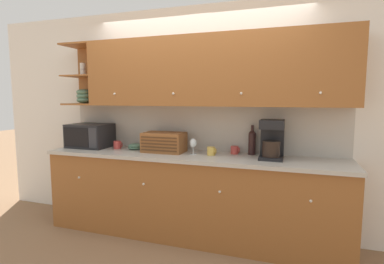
{
  "coord_description": "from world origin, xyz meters",
  "views": [
    {
      "loc": [
        1.06,
        -3.35,
        1.55
      ],
      "look_at": [
        0.0,
        -0.2,
        1.17
      ],
      "focal_mm": 28.0,
      "sensor_mm": 36.0,
      "label": 1
    }
  ],
  "objects_px": {
    "wine_bottle": "(252,141)",
    "microwave": "(90,136)",
    "mug": "(235,150)",
    "coffee_maker": "(272,139)",
    "mug_blue_second": "(211,151)",
    "bread_box": "(164,142)",
    "mug_patterned_third": "(117,145)",
    "bowl_stack_on_counter": "(135,146)",
    "wine_glass": "(193,144)"
  },
  "relations": [
    {
      "from": "coffee_maker",
      "to": "wine_glass",
      "type": "bearing_deg",
      "value": -178.04
    },
    {
      "from": "wine_bottle",
      "to": "bread_box",
      "type": "bearing_deg",
      "value": -170.62
    },
    {
      "from": "wine_glass",
      "to": "mug",
      "type": "bearing_deg",
      "value": 20.71
    },
    {
      "from": "mug",
      "to": "bread_box",
      "type": "bearing_deg",
      "value": -170.35
    },
    {
      "from": "mug_patterned_third",
      "to": "coffee_maker",
      "type": "relative_size",
      "value": 0.26
    },
    {
      "from": "bread_box",
      "to": "microwave",
      "type": "bearing_deg",
      "value": 178.98
    },
    {
      "from": "bowl_stack_on_counter",
      "to": "mug",
      "type": "distance_m",
      "value": 1.2
    },
    {
      "from": "wine_bottle",
      "to": "mug_patterned_third",
      "type": "bearing_deg",
      "value": -175.01
    },
    {
      "from": "bread_box",
      "to": "wine_bottle",
      "type": "bearing_deg",
      "value": 9.38
    },
    {
      "from": "bread_box",
      "to": "mug_blue_second",
      "type": "height_order",
      "value": "bread_box"
    },
    {
      "from": "bowl_stack_on_counter",
      "to": "coffee_maker",
      "type": "relative_size",
      "value": 0.45
    },
    {
      "from": "mug_patterned_third",
      "to": "coffee_maker",
      "type": "height_order",
      "value": "coffee_maker"
    },
    {
      "from": "bowl_stack_on_counter",
      "to": "mug_blue_second",
      "type": "distance_m",
      "value": 0.97
    },
    {
      "from": "mug_patterned_third",
      "to": "mug_blue_second",
      "type": "bearing_deg",
      "value": -1.98
    },
    {
      "from": "mug",
      "to": "coffee_maker",
      "type": "relative_size",
      "value": 0.25
    },
    {
      "from": "wine_glass",
      "to": "wine_bottle",
      "type": "distance_m",
      "value": 0.64
    },
    {
      "from": "microwave",
      "to": "bowl_stack_on_counter",
      "type": "bearing_deg",
      "value": 3.07
    },
    {
      "from": "wine_glass",
      "to": "mug_patterned_third",
      "type": "bearing_deg",
      "value": 177.15
    },
    {
      "from": "bread_box",
      "to": "coffee_maker",
      "type": "xyz_separation_m",
      "value": [
        1.19,
        0.0,
        0.09
      ]
    },
    {
      "from": "mug_blue_second",
      "to": "bowl_stack_on_counter",
      "type": "bearing_deg",
      "value": 175.76
    },
    {
      "from": "bowl_stack_on_counter",
      "to": "coffee_maker",
      "type": "xyz_separation_m",
      "value": [
        1.59,
        -0.05,
        0.17
      ]
    },
    {
      "from": "bread_box",
      "to": "wine_glass",
      "type": "xyz_separation_m",
      "value": [
        0.36,
        -0.03,
        0.01
      ]
    },
    {
      "from": "bowl_stack_on_counter",
      "to": "mug_blue_second",
      "type": "relative_size",
      "value": 1.82
    },
    {
      "from": "mug_patterned_third",
      "to": "bread_box",
      "type": "xyz_separation_m",
      "value": [
        0.63,
        -0.02,
        0.07
      ]
    },
    {
      "from": "bread_box",
      "to": "mug",
      "type": "distance_m",
      "value": 0.81
    },
    {
      "from": "coffee_maker",
      "to": "mug_blue_second",
      "type": "bearing_deg",
      "value": -178.14
    },
    {
      "from": "mug_patterned_third",
      "to": "wine_bottle",
      "type": "xyz_separation_m",
      "value": [
        1.6,
        0.14,
        0.1
      ]
    },
    {
      "from": "mug",
      "to": "bowl_stack_on_counter",
      "type": "bearing_deg",
      "value": -176.01
    },
    {
      "from": "microwave",
      "to": "mug",
      "type": "distance_m",
      "value": 1.82
    },
    {
      "from": "microwave",
      "to": "mug_blue_second",
      "type": "relative_size",
      "value": 5.08
    },
    {
      "from": "bowl_stack_on_counter",
      "to": "mug",
      "type": "relative_size",
      "value": 1.83
    },
    {
      "from": "mug_patterned_third",
      "to": "bowl_stack_on_counter",
      "type": "bearing_deg",
      "value": 7.56
    },
    {
      "from": "microwave",
      "to": "mug_blue_second",
      "type": "bearing_deg",
      "value": -1.39
    },
    {
      "from": "mug_patterned_third",
      "to": "bread_box",
      "type": "relative_size",
      "value": 0.22
    },
    {
      "from": "mug_patterned_third",
      "to": "coffee_maker",
      "type": "xyz_separation_m",
      "value": [
        1.82,
        -0.02,
        0.16
      ]
    },
    {
      "from": "microwave",
      "to": "coffee_maker",
      "type": "relative_size",
      "value": 1.25
    },
    {
      "from": "wine_glass",
      "to": "mug_blue_second",
      "type": "height_order",
      "value": "wine_glass"
    },
    {
      "from": "microwave",
      "to": "mug_patterned_third",
      "type": "height_order",
      "value": "microwave"
    },
    {
      "from": "mug_blue_second",
      "to": "coffee_maker",
      "type": "relative_size",
      "value": 0.25
    },
    {
      "from": "mug_patterned_third",
      "to": "wine_glass",
      "type": "height_order",
      "value": "wine_glass"
    },
    {
      "from": "mug_patterned_third",
      "to": "bowl_stack_on_counter",
      "type": "distance_m",
      "value": 0.23
    },
    {
      "from": "wine_glass",
      "to": "coffee_maker",
      "type": "distance_m",
      "value": 0.84
    },
    {
      "from": "microwave",
      "to": "wine_bottle",
      "type": "xyz_separation_m",
      "value": [
        2.0,
        0.14,
        -0.0
      ]
    },
    {
      "from": "bread_box",
      "to": "mug_blue_second",
      "type": "distance_m",
      "value": 0.57
    },
    {
      "from": "mug_patterned_third",
      "to": "wine_bottle",
      "type": "height_order",
      "value": "wine_bottle"
    },
    {
      "from": "bread_box",
      "to": "mug_patterned_third",
      "type": "bearing_deg",
      "value": 178.09
    },
    {
      "from": "mug_patterned_third",
      "to": "mug_blue_second",
      "type": "distance_m",
      "value": 1.2
    },
    {
      "from": "mug_patterned_third",
      "to": "coffee_maker",
      "type": "bearing_deg",
      "value": -0.66
    },
    {
      "from": "wine_bottle",
      "to": "microwave",
      "type": "bearing_deg",
      "value": -175.9
    },
    {
      "from": "bowl_stack_on_counter",
      "to": "microwave",
      "type": "bearing_deg",
      "value": -176.93
    }
  ]
}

